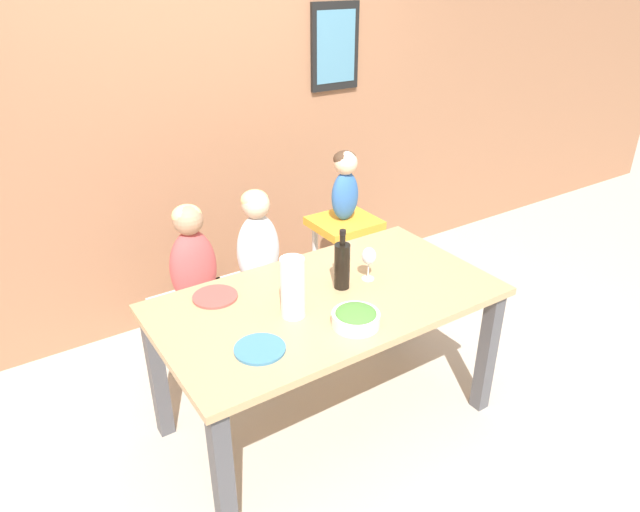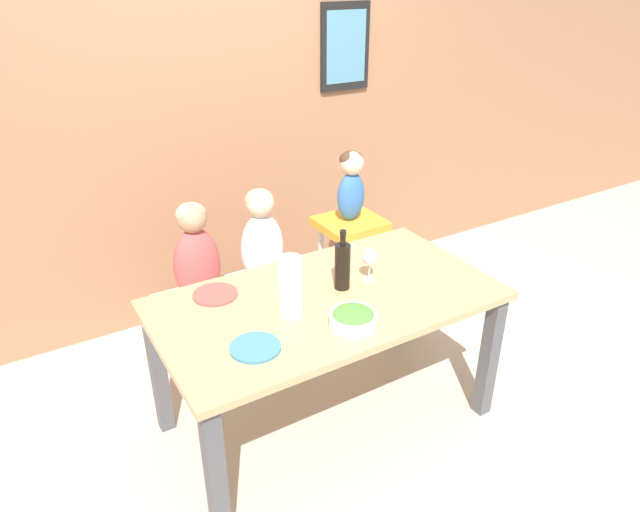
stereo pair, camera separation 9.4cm
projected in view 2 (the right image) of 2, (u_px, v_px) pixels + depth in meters
The scene contains 15 objects.
ground_plane at pixel (326, 418), 2.93m from camera, with size 14.00×14.00×0.00m, color #BCB2A3.
wall_back at pixel (207, 103), 3.36m from camera, with size 10.00×0.09×2.70m.
dining_table at pixel (327, 315), 2.65m from camera, with size 1.56×0.85×0.73m.
chair_far_left at pixel (202, 311), 3.12m from camera, with size 0.44×0.40×0.46m.
chair_far_center at pixel (265, 293), 3.29m from camera, with size 0.44×0.40×0.46m.
chair_right_highchair at pixel (350, 243), 3.48m from camera, with size 0.37×0.34×0.72m.
person_child_left at pixel (196, 253), 2.95m from camera, with size 0.25×0.16×0.56m.
person_child_center at pixel (262, 237), 3.13m from camera, with size 0.25×0.16×0.56m.
person_baby_right at pixel (351, 182), 3.30m from camera, with size 0.17×0.14×0.42m.
wine_bottle at pixel (342, 265), 2.62m from camera, with size 0.07×0.07×0.29m.
paper_towel_roll at pixel (291, 287), 2.41m from camera, with size 0.11×0.11×0.27m.
wine_glass_near at pixel (370, 258), 2.68m from camera, with size 0.07×0.07×0.17m.
salad_bowl_large at pixel (353, 318), 2.37m from camera, with size 0.20×0.20×0.08m.
dinner_plate_front_left at pixel (255, 347), 2.25m from camera, with size 0.21×0.21×0.01m.
dinner_plate_back_left at pixel (215, 294), 2.61m from camera, with size 0.21×0.21×0.01m.
Camera 2 is at (-1.18, -1.90, 2.08)m, focal length 32.00 mm.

